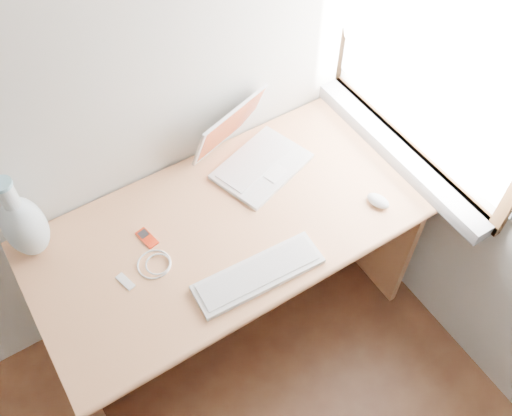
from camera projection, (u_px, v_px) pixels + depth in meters
window at (432, 48)px, 1.88m from camera, size 0.11×0.99×1.10m
desk at (216, 241)px, 2.31m from camera, size 1.44×0.72×0.76m
laptop at (255, 151)px, 2.23m from camera, size 0.41×0.39×0.24m
external_keyboard at (258, 274)px, 1.95m from camera, size 0.47×0.16×0.02m
mouse at (378, 201)px, 2.13m from camera, size 0.08×0.11×0.03m
ipod at (147, 238)px, 2.05m from camera, size 0.06×0.10×0.01m
cable_coil at (154, 264)px, 1.98m from camera, size 0.13×0.13×0.01m
remote at (125, 282)px, 1.94m from camera, size 0.05×0.08×0.01m
vase at (24, 225)px, 1.90m from camera, size 0.14×0.14×0.37m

